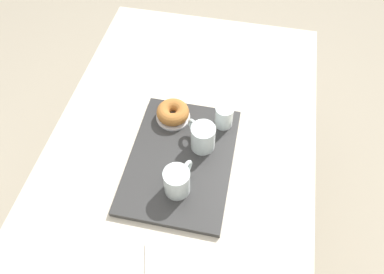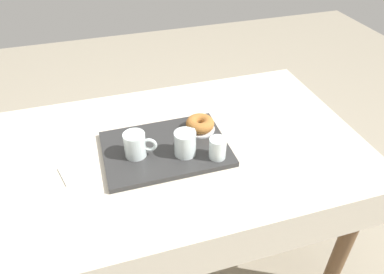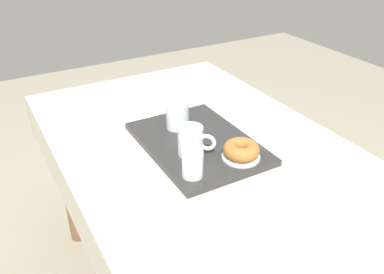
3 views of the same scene
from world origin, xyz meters
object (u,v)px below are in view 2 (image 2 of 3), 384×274
(dining_table, at_px, (174,166))
(paper_napkin, at_px, (77,172))
(serving_tray, at_px, (165,149))
(water_glass_near, at_px, (218,149))
(sugar_donut_left, at_px, (200,124))
(tea_mug_right, at_px, (136,145))
(tea_mug_left, at_px, (185,144))
(donut_plate_left, at_px, (200,129))

(dining_table, xyz_separation_m, paper_napkin, (-0.35, -0.04, 0.10))
(serving_tray, xyz_separation_m, water_glass_near, (0.16, -0.11, 0.05))
(sugar_donut_left, bearing_deg, dining_table, -158.99)
(serving_tray, distance_m, paper_napkin, 0.32)
(dining_table, height_order, paper_napkin, paper_napkin)
(paper_napkin, bearing_deg, serving_tray, 4.41)
(dining_table, height_order, serving_tray, serving_tray)
(dining_table, relative_size, tea_mug_right, 12.52)
(dining_table, distance_m, tea_mug_left, 0.18)
(sugar_donut_left, bearing_deg, water_glass_near, -87.21)
(water_glass_near, bearing_deg, dining_table, 136.05)
(donut_plate_left, xyz_separation_m, paper_napkin, (-0.48, -0.09, -0.02))
(tea_mug_left, bearing_deg, paper_napkin, 175.17)
(dining_table, height_order, sugar_donut_left, sugar_donut_left)
(serving_tray, height_order, water_glass_near, water_glass_near)
(dining_table, bearing_deg, sugar_donut_left, 21.01)
(water_glass_near, height_order, donut_plate_left, water_glass_near)
(serving_tray, relative_size, water_glass_near, 5.75)
(dining_table, height_order, donut_plate_left, donut_plate_left)
(serving_tray, relative_size, donut_plate_left, 3.90)
(donut_plate_left, relative_size, paper_napkin, 1.14)
(dining_table, xyz_separation_m, tea_mug_left, (0.03, -0.07, 0.16))
(serving_tray, xyz_separation_m, donut_plate_left, (0.15, 0.06, 0.01))
(tea_mug_left, xyz_separation_m, tea_mug_right, (-0.17, 0.04, 0.00))
(paper_napkin, bearing_deg, tea_mug_left, -4.83)
(serving_tray, bearing_deg, dining_table, 24.97)
(tea_mug_left, height_order, water_glass_near, tea_mug_left)
(tea_mug_right, xyz_separation_m, donut_plate_left, (0.26, 0.08, -0.04))
(tea_mug_right, relative_size, donut_plate_left, 0.99)
(tea_mug_left, distance_m, water_glass_near, 0.11)
(tea_mug_right, bearing_deg, serving_tray, 7.68)
(dining_table, distance_m, paper_napkin, 0.37)
(water_glass_near, bearing_deg, serving_tray, 146.02)
(serving_tray, height_order, tea_mug_right, tea_mug_right)
(dining_table, bearing_deg, paper_napkin, -173.54)
(serving_tray, bearing_deg, water_glass_near, -33.98)
(tea_mug_right, relative_size, water_glass_near, 1.46)
(dining_table, xyz_separation_m, sugar_donut_left, (0.12, 0.05, 0.15))
(donut_plate_left, xyz_separation_m, sugar_donut_left, (0.00, 0.00, 0.03))
(serving_tray, relative_size, tea_mug_right, 3.95)
(tea_mug_right, distance_m, sugar_donut_left, 0.27)
(dining_table, bearing_deg, donut_plate_left, 21.01)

